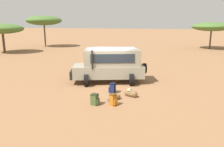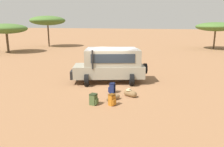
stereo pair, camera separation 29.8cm
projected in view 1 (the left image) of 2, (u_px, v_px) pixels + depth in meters
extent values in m
plane|color=#936642|center=(110.00, 85.00, 15.04)|extent=(320.00, 320.00, 0.00)
cube|color=gray|center=(108.00, 71.00, 15.52)|extent=(5.25, 3.64, 0.84)
cube|color=gray|center=(112.00, 57.00, 15.32)|extent=(4.21, 3.12, 1.10)
cube|color=#232D38|center=(90.00, 58.00, 15.24)|extent=(0.65, 1.46, 0.77)
cube|color=#232D38|center=(113.00, 59.00, 14.43)|extent=(2.73, 1.17, 0.60)
cube|color=#232D38|center=(111.00, 55.00, 16.18)|extent=(2.73, 1.17, 0.60)
cube|color=#B7B7B7|center=(111.00, 49.00, 15.18)|extent=(3.82, 2.90, 0.10)
cube|color=black|center=(72.00, 74.00, 15.41)|extent=(0.77, 1.55, 0.56)
cylinder|color=black|center=(92.00, 60.00, 14.30)|extent=(0.10, 0.10, 1.25)
cylinder|color=black|center=(86.00, 80.00, 14.59)|extent=(0.57, 0.85, 0.80)
cylinder|color=black|center=(88.00, 74.00, 16.47)|extent=(0.57, 0.85, 0.80)
cylinder|color=black|center=(131.00, 80.00, 14.76)|extent=(0.57, 0.85, 0.80)
cylinder|color=black|center=(128.00, 73.00, 16.64)|extent=(0.57, 0.85, 0.80)
cylinder|color=black|center=(144.00, 68.00, 15.63)|extent=(0.49, 0.76, 0.74)
cube|color=#42562D|center=(95.00, 100.00, 11.26)|extent=(0.33, 0.37, 0.52)
cube|color=#42562D|center=(98.00, 102.00, 11.20)|extent=(0.10, 0.27, 0.28)
cube|color=#242F19|center=(94.00, 95.00, 11.19)|extent=(0.35, 0.36, 0.07)
cylinder|color=#242F19|center=(92.00, 99.00, 11.40)|extent=(0.04, 0.04, 0.44)
cylinder|color=#242F19|center=(91.00, 100.00, 11.25)|extent=(0.04, 0.04, 0.44)
cube|color=navy|center=(113.00, 88.00, 13.22)|extent=(0.31, 0.41, 0.54)
cube|color=navy|center=(110.00, 89.00, 13.28)|extent=(0.11, 0.30, 0.30)
cube|color=black|center=(113.00, 84.00, 13.15)|extent=(0.32, 0.39, 0.07)
cylinder|color=black|center=(115.00, 89.00, 13.10)|extent=(0.04, 0.04, 0.46)
cylinder|color=black|center=(115.00, 88.00, 13.26)|extent=(0.04, 0.04, 0.46)
cube|color=#B26619|center=(113.00, 100.00, 11.19)|extent=(0.35, 0.38, 0.53)
cube|color=#B26619|center=(116.00, 102.00, 11.10)|extent=(0.16, 0.24, 0.29)
cube|color=#62380E|center=(113.00, 95.00, 11.12)|extent=(0.35, 0.37, 0.07)
cylinder|color=#62380E|center=(112.00, 99.00, 11.33)|extent=(0.04, 0.04, 0.45)
cylinder|color=#62380E|center=(110.00, 100.00, 11.23)|extent=(0.04, 0.04, 0.45)
cylinder|color=brown|center=(131.00, 93.00, 12.56)|extent=(0.59, 0.50, 0.36)
sphere|color=brown|center=(127.00, 93.00, 12.71)|extent=(0.35, 0.35, 0.35)
sphere|color=brown|center=(134.00, 94.00, 12.41)|extent=(0.35, 0.35, 0.35)
torus|color=#493721|center=(131.00, 90.00, 12.52)|extent=(0.16, 0.08, 0.16)
cylinder|color=beige|center=(129.00, 90.00, 12.58)|extent=(0.34, 0.34, 0.02)
cylinder|color=beige|center=(129.00, 89.00, 12.57)|extent=(0.17, 0.17, 0.09)
cylinder|color=brown|center=(114.00, 98.00, 11.95)|extent=(0.53, 0.68, 0.28)
sphere|color=brown|center=(118.00, 96.00, 12.16)|extent=(0.27, 0.27, 0.27)
sphere|color=brown|center=(110.00, 99.00, 11.75)|extent=(0.27, 0.27, 0.27)
torus|color=#493721|center=(114.00, 95.00, 11.92)|extent=(0.10, 0.16, 0.16)
cylinder|color=brown|center=(4.00, 43.00, 31.15)|extent=(0.32, 0.32, 2.79)
ellipsoid|color=#476B2D|center=(2.00, 29.00, 30.70)|extent=(5.99, 5.61, 1.42)
cylinder|color=brown|center=(45.00, 36.00, 39.03)|extent=(0.26, 0.26, 3.91)
ellipsoid|color=#476B2D|center=(44.00, 21.00, 38.44)|extent=(6.31, 5.98, 1.66)
cylinder|color=brown|center=(210.00, 40.00, 35.83)|extent=(0.25, 0.25, 2.99)
ellipsoid|color=#476B2D|center=(212.00, 27.00, 35.36)|extent=(6.22, 6.56, 1.43)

